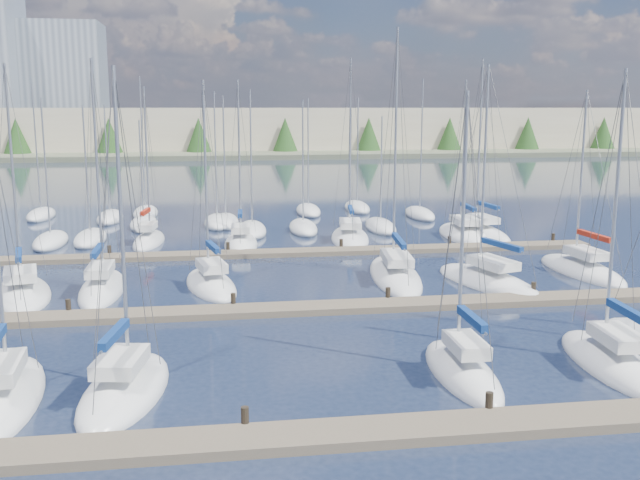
{
  "coord_description": "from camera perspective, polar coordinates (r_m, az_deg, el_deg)",
  "views": [
    {
      "loc": [
        -4.7,
        -18.09,
        10.04
      ],
      "look_at": [
        0.0,
        14.0,
        4.0
      ],
      "focal_mm": 40.0,
      "sensor_mm": 36.0,
      "label": 1
    }
  ],
  "objects": [
    {
      "name": "sailboat_n",
      "position": [
        54.98,
        -13.53,
        -0.05
      ],
      "size": [
        2.72,
        6.84,
        12.33
      ],
      "rotation": [
        0.0,
        0.0,
        -0.11
      ],
      "color": "white",
      "rests_on": "ground"
    },
    {
      "name": "sailboat_e",
      "position": [
        30.62,
        22.28,
        -9.04
      ],
      "size": [
        2.96,
        7.73,
        12.23
      ],
      "rotation": [
        0.0,
        0.0,
        -0.07
      ],
      "color": "white",
      "rests_on": "ground"
    },
    {
      "name": "sailboat_k",
      "position": [
        42.85,
        6.03,
        -2.81
      ],
      "size": [
        3.87,
        10.54,
        15.34
      ],
      "rotation": [
        0.0,
        0.0,
        -0.11
      ],
      "color": "white",
      "rests_on": "ground"
    },
    {
      "name": "sailboat_j",
      "position": [
        40.85,
        -8.72,
        -3.54
      ],
      "size": [
        3.89,
        7.53,
        12.27
      ],
      "rotation": [
        0.0,
        0.0,
        0.2
      ],
      "color": "white",
      "rests_on": "ground"
    },
    {
      "name": "sailboat_r",
      "position": [
        58.64,
        12.69,
        0.61
      ],
      "size": [
        3.45,
        9.17,
        14.55
      ],
      "rotation": [
        0.0,
        0.0,
        0.1
      ],
      "color": "white",
      "rests_on": "ground"
    },
    {
      "name": "sailboat_q",
      "position": [
        57.49,
        11.38,
        0.45
      ],
      "size": [
        3.82,
        9.21,
        12.93
      ],
      "rotation": [
        0.0,
        0.0,
        -0.07
      ],
      "color": "white",
      "rests_on": "ground"
    },
    {
      "name": "dock_near",
      "position": [
        22.89,
        4.51,
        -15.08
      ],
      "size": [
        44.0,
        1.93,
        1.1
      ],
      "color": "#6B5E4C",
      "rests_on": "ground"
    },
    {
      "name": "sailboat_i",
      "position": [
        41.32,
        -17.03,
        -3.71
      ],
      "size": [
        2.46,
        8.19,
        13.4
      ],
      "rotation": [
        0.0,
        0.0,
        0.02
      ],
      "color": "white",
      "rests_on": "ground"
    },
    {
      "name": "sailboat_o",
      "position": [
        52.88,
        -6.34,
        -0.25
      ],
      "size": [
        2.74,
        6.79,
        12.77
      ],
      "rotation": [
        0.0,
        0.0,
        -0.05
      ],
      "color": "white",
      "rests_on": "ground"
    },
    {
      "name": "sailboat_l",
      "position": [
        42.27,
        13.25,
        -3.23
      ],
      "size": [
        5.17,
        9.18,
        13.17
      ],
      "rotation": [
        0.0,
        0.0,
        0.28
      ],
      "color": "white",
      "rests_on": "ground"
    },
    {
      "name": "sailboat_h",
      "position": [
        41.59,
        -22.73,
        -4.01
      ],
      "size": [
        4.72,
        8.21,
        13.06
      ],
      "rotation": [
        0.0,
        0.0,
        0.24
      ],
      "color": "white",
      "rests_on": "ground"
    },
    {
      "name": "dock_mid",
      "position": [
        35.81,
        -0.47,
        -5.48
      ],
      "size": [
        44.0,
        1.93,
        1.1
      ],
      "color": "#6B5E4C",
      "rests_on": "ground"
    },
    {
      "name": "ground",
      "position": [
        78.87,
        -4.86,
        3.19
      ],
      "size": [
        400.0,
        400.0,
        0.0
      ],
      "primitive_type": "plane",
      "color": "#212B43",
      "rests_on": "ground"
    },
    {
      "name": "dock_far",
      "position": [
        49.33,
        -2.7,
        -1.03
      ],
      "size": [
        44.0,
        1.93,
        1.1
      ],
      "color": "#6B5E4C",
      "rests_on": "ground"
    },
    {
      "name": "sailboat_m",
      "position": [
        46.75,
        20.19,
        -2.29
      ],
      "size": [
        3.21,
        8.61,
        11.83
      ],
      "rotation": [
        0.0,
        0.0,
        0.07
      ],
      "color": "white",
      "rests_on": "ground"
    },
    {
      "name": "shoreline",
      "position": [
        168.1,
        -11.42,
        9.45
      ],
      "size": [
        400.0,
        60.0,
        38.0
      ],
      "color": "#666B51",
      "rests_on": "ground"
    },
    {
      "name": "sailboat_b",
      "position": [
        27.53,
        -23.9,
        -11.4
      ],
      "size": [
        3.08,
        8.04,
        11.04
      ],
      "rotation": [
        0.0,
        0.0,
        0.08
      ],
      "color": "white",
      "rests_on": "ground"
    },
    {
      "name": "sailboat_p",
      "position": [
        54.94,
        2.41,
        0.2
      ],
      "size": [
        4.0,
        8.88,
        14.43
      ],
      "rotation": [
        0.0,
        0.0,
        -0.14
      ],
      "color": "white",
      "rests_on": "ground"
    },
    {
      "name": "sailboat_c",
      "position": [
        26.75,
        -15.34,
        -11.47
      ],
      "size": [
        3.77,
        7.51,
        12.18
      ],
      "rotation": [
        0.0,
        0.0,
        -0.16
      ],
      "color": "white",
      "rests_on": "ground"
    },
    {
      "name": "sailboat_d",
      "position": [
        27.99,
        11.31,
        -10.26
      ],
      "size": [
        2.18,
        6.77,
        11.39
      ],
      "rotation": [
        0.0,
        0.0,
        -0.01
      ],
      "color": "white",
      "rests_on": "ground"
    },
    {
      "name": "distant_boats",
      "position": [
        62.61,
        -7.91,
        1.49
      ],
      "size": [
        36.93,
        20.75,
        13.3
      ],
      "color": "#9EA0A5",
      "rests_on": "ground"
    }
  ]
}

